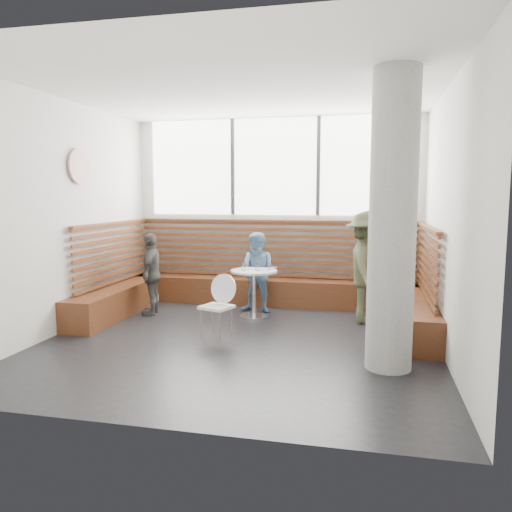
% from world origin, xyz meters
% --- Properties ---
extents(room, '(5.00, 5.00, 3.20)m').
position_xyz_m(room, '(0.00, 0.00, 1.60)').
color(room, silver).
rests_on(room, ground).
extents(booth, '(5.00, 2.50, 1.44)m').
position_xyz_m(booth, '(0.00, 1.77, 0.41)').
color(booth, '#492512').
rests_on(booth, ground).
extents(concrete_column, '(0.50, 0.50, 3.20)m').
position_xyz_m(concrete_column, '(1.85, -0.60, 1.60)').
color(concrete_column, gray).
rests_on(concrete_column, ground).
extents(wall_art, '(0.03, 0.50, 0.50)m').
position_xyz_m(wall_art, '(-2.46, 0.40, 2.30)').
color(wall_art, white).
rests_on(wall_art, room).
extents(cafe_table, '(0.72, 0.72, 0.74)m').
position_xyz_m(cafe_table, '(-0.10, 1.32, 0.53)').
color(cafe_table, silver).
rests_on(cafe_table, ground).
extents(cafe_chair, '(0.40, 0.39, 0.83)m').
position_xyz_m(cafe_chair, '(-0.35, 0.21, 0.48)').
color(cafe_chair, white).
rests_on(cafe_chair, ground).
extents(adult_man, '(0.68, 1.11, 1.66)m').
position_xyz_m(adult_man, '(1.59, 1.37, 0.83)').
color(adult_man, '#41462E').
rests_on(adult_man, ground).
extents(child_back, '(0.69, 0.57, 1.30)m').
position_xyz_m(child_back, '(-0.10, 1.66, 0.65)').
color(child_back, '#6387AD').
rests_on(child_back, ground).
extents(child_left, '(0.42, 0.80, 1.29)m').
position_xyz_m(child_left, '(-1.74, 1.17, 0.65)').
color(child_left, '#494842').
rests_on(child_left, ground).
extents(plate_near, '(0.18, 0.18, 0.01)m').
position_xyz_m(plate_near, '(-0.19, 1.46, 0.74)').
color(plate_near, white).
rests_on(plate_near, cafe_table).
extents(plate_far, '(0.20, 0.20, 0.01)m').
position_xyz_m(plate_far, '(-0.02, 1.43, 0.75)').
color(plate_far, white).
rests_on(plate_far, cafe_table).
extents(glass_left, '(0.07, 0.07, 0.11)m').
position_xyz_m(glass_left, '(-0.26, 1.29, 0.80)').
color(glass_left, white).
rests_on(glass_left, cafe_table).
extents(glass_mid, '(0.07, 0.07, 0.11)m').
position_xyz_m(glass_mid, '(-0.04, 1.25, 0.79)').
color(glass_mid, white).
rests_on(glass_mid, cafe_table).
extents(glass_right, '(0.07, 0.07, 0.11)m').
position_xyz_m(glass_right, '(0.13, 1.38, 0.79)').
color(glass_right, white).
rests_on(glass_right, cafe_table).
extents(menu_card, '(0.21, 0.15, 0.00)m').
position_xyz_m(menu_card, '(-0.08, 1.11, 0.74)').
color(menu_card, '#A5C64C').
rests_on(menu_card, cafe_table).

